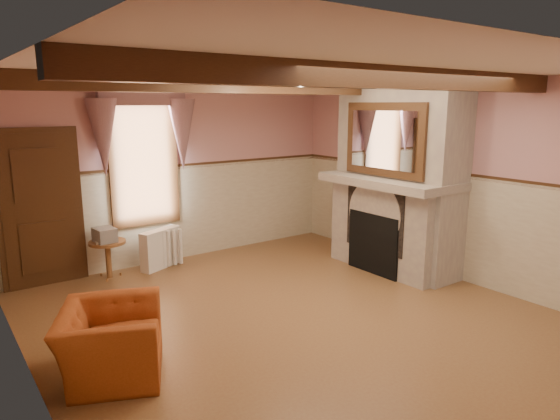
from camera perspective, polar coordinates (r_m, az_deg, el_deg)
floor at (r=6.01m, az=1.68°, el=-12.25°), size 5.50×6.00×0.01m
ceiling at (r=5.49m, az=1.86°, el=15.46°), size 5.50×6.00×0.01m
wall_back at (r=8.13m, az=-11.34°, el=4.21°), size 5.50×0.02×2.80m
wall_left at (r=4.50m, az=-27.15°, el=-3.08°), size 0.02×6.00×2.80m
wall_right at (r=7.57m, az=18.47°, el=3.26°), size 0.02×6.00×2.80m
wainscot at (r=5.74m, az=1.73°, el=-5.41°), size 5.50×6.00×1.50m
chair_rail at (r=5.57m, az=1.77°, el=1.98°), size 5.50×6.00×0.08m
firebox at (r=7.56m, az=10.96°, el=-3.71°), size 0.20×0.95×0.90m
armchair at (r=5.00m, az=-18.76°, el=-14.06°), size 1.21×1.27×0.65m
side_table at (r=7.64m, az=-19.01°, el=-5.36°), size 0.60×0.60×0.55m
book_stack at (r=7.52m, az=-19.40°, el=-2.70°), size 0.29×0.34×0.20m
radiator at (r=7.89m, az=-13.50°, el=-4.31°), size 0.71×0.44×0.60m
bowl at (r=7.44m, az=13.34°, el=3.88°), size 0.32×0.32×0.08m
mantel_clock at (r=8.03m, az=8.60°, el=5.08°), size 0.14×0.24×0.20m
oil_lamp at (r=7.99m, az=8.86°, el=5.33°), size 0.11×0.11×0.28m
candle_red at (r=7.19m, az=15.74°, el=3.81°), size 0.06×0.06×0.16m
jar_yellow at (r=7.29m, az=14.82°, el=3.80°), size 0.06×0.06×0.12m
fireplace at (r=7.68m, az=13.42°, el=3.67°), size 0.85×2.00×2.80m
mantel at (r=7.55m, az=12.51°, el=3.27°), size 1.05×2.05×0.12m
overmantel_mirror at (r=7.35m, az=11.76°, el=7.86°), size 0.06×1.44×1.04m
door at (r=7.51m, az=-25.70°, el=-0.09°), size 1.10×0.10×2.10m
window at (r=7.85m, az=-15.32°, el=5.59°), size 1.06×0.08×2.02m
window_drapes at (r=7.72m, az=-15.32°, el=9.96°), size 1.30×0.14×1.40m
ceiling_beam_front at (r=4.60m, az=11.40°, el=14.67°), size 5.50×0.18×0.20m
ceiling_beam_back at (r=6.48m, az=-4.88°, el=14.01°), size 5.50×0.18×0.20m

